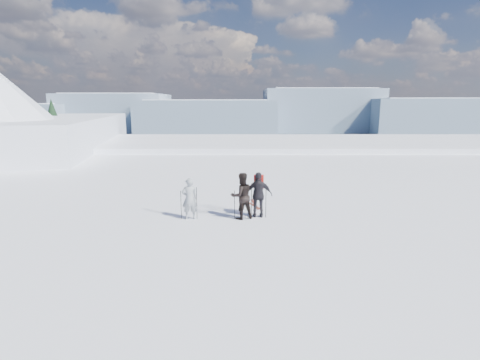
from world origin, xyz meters
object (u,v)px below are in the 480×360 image
object	(u,v)px
skier_dark	(242,196)
skier_pack	(259,195)
skier_grey	(189,199)
skis_loose	(253,204)

from	to	relation	value
skier_dark	skier_pack	size ratio (longest dim) A/B	1.01
skier_grey	skier_dark	size ratio (longest dim) A/B	0.89
skier_grey	skier_dark	bearing A→B (deg)	170.89
skier_pack	skis_loose	world-z (taller)	skier_pack
skier_grey	skier_pack	world-z (taller)	skier_pack
skier_pack	skis_loose	size ratio (longest dim) A/B	1.06
skier_grey	skier_pack	size ratio (longest dim) A/B	0.90
skier_dark	skier_pack	world-z (taller)	skier_dark
skier_grey	skis_loose	distance (m)	3.39
skier_dark	skier_grey	bearing A→B (deg)	-20.77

